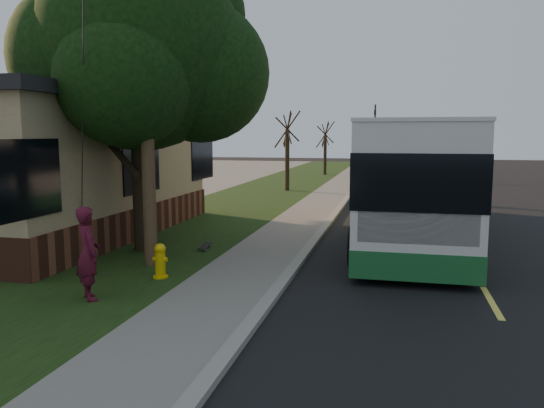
{
  "coord_description": "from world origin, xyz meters",
  "views": [
    {
      "loc": [
        2.18,
        -10.13,
        3.08
      ],
      "look_at": [
        -0.55,
        1.63,
        1.5
      ],
      "focal_mm": 35.0,
      "sensor_mm": 36.0,
      "label": 1
    }
  ],
  "objects": [
    {
      "name": "transit_bus",
      "position": [
        2.65,
        6.72,
        1.82
      ],
      "size": [
        2.91,
        12.63,
        3.41
      ],
      "color": "silver",
      "rests_on": "ground"
    },
    {
      "name": "bare_tree_near",
      "position": [
        -3.5,
        18.0,
        2.15
      ],
      "size": [
        1.38,
        1.21,
        4.31
      ],
      "color": "black",
      "rests_on": "grass_verge"
    },
    {
      "name": "leafy_tree",
      "position": [
        -4.17,
        2.65,
        5.17
      ],
      "size": [
        6.3,
        6.0,
        7.8
      ],
      "color": "black",
      "rests_on": "grass_verge"
    },
    {
      "name": "grass_verge",
      "position": [
        -4.5,
        10.0,
        0.04
      ],
      "size": [
        5.0,
        80.0,
        0.07
      ],
      "primitive_type": "cube",
      "color": "black",
      "rests_on": "ground"
    },
    {
      "name": "ground",
      "position": [
        0.0,
        0.0,
        0.0
      ],
      "size": [
        120.0,
        120.0,
        0.0
      ],
      "primitive_type": "plane",
      "color": "black",
      "rests_on": "ground"
    },
    {
      "name": "skateboard_main",
      "position": [
        -2.7,
        3.0,
        0.13
      ],
      "size": [
        0.33,
        0.86,
        0.08
      ],
      "color": "black",
      "rests_on": "grass_verge"
    },
    {
      "name": "traffic_signal",
      "position": [
        0.5,
        34.0,
        3.16
      ],
      "size": [
        0.18,
        0.22,
        5.5
      ],
      "color": "#2D2D30",
      "rests_on": "ground"
    },
    {
      "name": "fire_hydrant",
      "position": [
        -2.6,
        0.0,
        0.43
      ],
      "size": [
        0.32,
        0.32,
        0.74
      ],
      "color": "#E5B90C",
      "rests_on": "grass_verge"
    },
    {
      "name": "sidewalk",
      "position": [
        -1.0,
        10.0,
        0.04
      ],
      "size": [
        2.0,
        80.0,
        0.08
      ],
      "primitive_type": "cube",
      "color": "slate",
      "rests_on": "ground"
    },
    {
      "name": "dumpster",
      "position": [
        -9.36,
        4.0,
        0.63
      ],
      "size": [
        1.61,
        1.45,
        1.17
      ],
      "color": "#133221",
      "rests_on": "building_lot"
    },
    {
      "name": "distant_car",
      "position": [
        2.51,
        28.63,
        0.68
      ],
      "size": [
        1.98,
        4.11,
        1.35
      ],
      "primitive_type": "imported",
      "rotation": [
        0.0,
        0.0,
        -0.1
      ],
      "color": "black",
      "rests_on": "ground"
    },
    {
      "name": "bare_tree_far",
      "position": [
        -3.0,
        30.0,
        2.0
      ],
      "size": [
        1.38,
        1.21,
        4.03
      ],
      "color": "black",
      "rests_on": "grass_verge"
    },
    {
      "name": "road",
      "position": [
        4.0,
        10.0,
        0.01
      ],
      "size": [
        8.0,
        80.0,
        0.01
      ],
      "primitive_type": "cube",
      "color": "black",
      "rests_on": "ground"
    },
    {
      "name": "curb",
      "position": [
        0.0,
        10.0,
        0.06
      ],
      "size": [
        0.25,
        80.0,
        0.12
      ],
      "primitive_type": "cube",
      "color": "gray",
      "rests_on": "ground"
    },
    {
      "name": "building_lot",
      "position": [
        -14.5,
        10.0,
        0.02
      ],
      "size": [
        15.0,
        80.0,
        0.04
      ],
      "primitive_type": "cube",
      "color": "slate",
      "rests_on": "ground"
    },
    {
      "name": "utility_pole",
      "position": [
        -3.31,
        0.99,
        4.63
      ],
      "size": [
        2.86,
        3.21,
        9.07
      ],
      "color": "#473321",
      "rests_on": "ground"
    },
    {
      "name": "skateboarder",
      "position": [
        -3.24,
        -1.67,
        0.93
      ],
      "size": [
        0.74,
        0.73,
        1.73
      ],
      "primitive_type": "imported",
      "rotation": [
        0.0,
        0.0,
        2.38
      ],
      "color": "#4A0E20",
      "rests_on": "grass_verge"
    }
  ]
}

